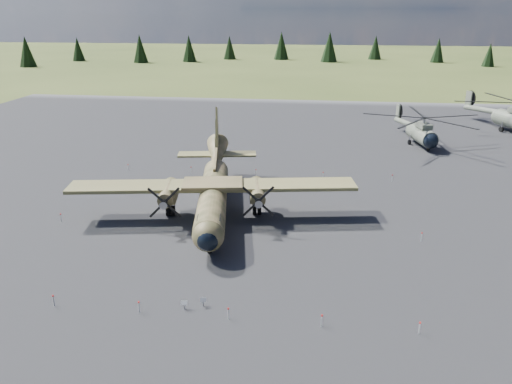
# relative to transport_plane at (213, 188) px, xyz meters

# --- Properties ---
(ground) EXTENTS (500.00, 500.00, 0.00)m
(ground) POSITION_rel_transport_plane_xyz_m (2.62, -4.00, -2.58)
(ground) COLOR #5C652D
(ground) RESTS_ON ground
(apron) EXTENTS (120.00, 120.00, 0.04)m
(apron) POSITION_rel_transport_plane_xyz_m (2.62, 6.00, -2.58)
(apron) COLOR #515256
(apron) RESTS_ON ground
(transport_plane) EXTENTS (27.22, 24.52, 8.96)m
(transport_plane) POSITION_rel_transport_plane_xyz_m (0.00, 0.00, 0.00)
(transport_plane) COLOR #3E3F22
(transport_plane) RESTS_ON ground
(helicopter_near) EXTENTS (20.59, 21.95, 4.42)m
(helicopter_near) POSITION_rel_transport_plane_xyz_m (24.72, 28.83, 0.56)
(helicopter_near) COLOR slate
(helicopter_near) RESTS_ON ground
(info_placard_left) EXTENTS (0.43, 0.21, 0.67)m
(info_placard_left) POSITION_rel_transport_plane_xyz_m (1.48, -16.77, -2.13)
(info_placard_left) COLOR gray
(info_placard_left) RESTS_ON ground
(info_placard_right) EXTENTS (0.45, 0.30, 0.65)m
(info_placard_right) POSITION_rel_transport_plane_xyz_m (2.66, -16.24, -2.14)
(info_placard_right) COLOR gray
(info_placard_right) RESTS_ON ground
(barrier_fence) EXTENTS (33.12, 29.62, 0.85)m
(barrier_fence) POSITION_rel_transport_plane_xyz_m (2.16, -4.08, -2.07)
(barrier_fence) COLOR silver
(barrier_fence) RESTS_ON ground
(treeline) EXTENTS (343.98, 338.27, 11.00)m
(treeline) POSITION_rel_transport_plane_xyz_m (-1.20, -0.87, 2.14)
(treeline) COLOR black
(treeline) RESTS_ON ground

